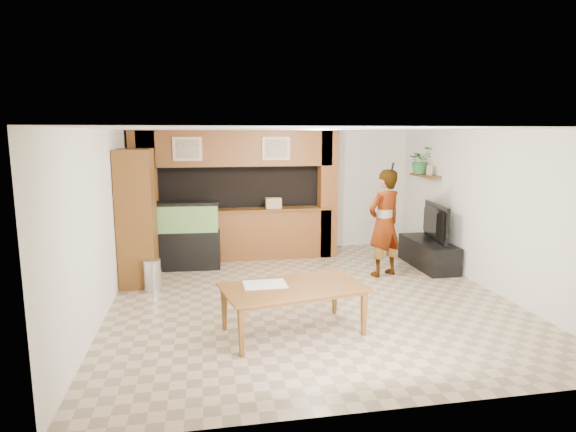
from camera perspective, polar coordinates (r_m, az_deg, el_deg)
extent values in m
plane|color=tan|center=(7.73, 2.40, -9.43)|extent=(6.50, 6.50, 0.00)
plane|color=white|center=(7.30, 2.55, 10.22)|extent=(6.50, 6.50, 0.00)
plane|color=silver|center=(10.57, -1.44, 3.02)|extent=(6.00, 0.00, 6.00)
plane|color=silver|center=(7.36, -20.97, -0.60)|extent=(0.00, 6.50, 6.50)
plane|color=silver|center=(8.58, 22.41, 0.71)|extent=(0.00, 6.50, 6.50)
cube|color=brown|center=(9.81, -5.89, -2.30)|extent=(3.80, 0.35, 1.00)
cube|color=brown|center=(9.72, -5.95, 0.70)|extent=(3.80, 0.43, 0.04)
cube|color=brown|center=(9.60, -6.08, 7.97)|extent=(3.80, 0.35, 0.70)
cube|color=brown|center=(9.71, -16.63, 2.01)|extent=(0.50, 0.35, 2.60)
cube|color=brown|center=(9.99, 4.67, 2.59)|extent=(0.35, 0.35, 2.60)
cube|color=black|center=(10.20, -6.23, 3.57)|extent=(4.20, 0.45, 0.85)
cube|color=tan|center=(9.38, -11.83, 7.78)|extent=(0.55, 0.03, 0.45)
cube|color=tan|center=(9.36, -11.84, 7.78)|extent=(0.43, 0.01, 0.35)
cube|color=tan|center=(9.49, -1.43, 8.00)|extent=(0.55, 0.03, 0.45)
cube|color=tan|center=(9.48, -1.41, 8.00)|extent=(0.43, 0.01, 0.35)
cylinder|color=black|center=(8.25, -19.77, 4.74)|extent=(0.04, 0.25, 0.25)
cylinder|color=white|center=(8.25, -19.60, 4.75)|extent=(0.01, 0.21, 0.21)
cube|color=brown|center=(10.15, 15.91, 4.64)|extent=(0.25, 0.90, 0.04)
cube|color=brown|center=(8.53, -17.45, -0.12)|extent=(0.57, 0.94, 2.29)
cylinder|color=#B2B2B7|center=(8.18, -15.76, -6.80)|extent=(0.29, 0.29, 0.52)
cube|color=black|center=(9.33, -11.63, -3.95)|extent=(1.16, 0.43, 0.72)
cube|color=#2E7542|center=(9.21, -11.76, -0.24)|extent=(1.11, 0.41, 0.50)
cube|color=black|center=(9.16, -11.82, 1.48)|extent=(1.16, 0.43, 0.06)
cube|color=black|center=(9.67, 16.26, -4.30)|extent=(0.56, 1.54, 0.51)
imported|color=black|center=(9.55, 16.44, -0.73)|extent=(0.34, 1.25, 0.71)
cube|color=tan|center=(9.97, 16.43, 5.23)|extent=(0.05, 0.16, 0.20)
imported|color=#2C6E34|center=(10.27, 15.40, 6.38)|extent=(0.60, 0.56, 0.55)
imported|color=#9C8855|center=(8.74, 11.35, -0.84)|extent=(0.83, 0.70, 1.92)
cylinder|color=black|center=(8.49, 12.29, 5.67)|extent=(0.04, 0.10, 0.17)
imported|color=brown|center=(6.24, 0.73, -11.15)|extent=(1.94, 1.31, 0.63)
cube|color=silver|center=(6.24, -2.75, -8.08)|extent=(0.55, 0.40, 0.01)
cube|color=tan|center=(9.78, -1.75, 1.55)|extent=(0.31, 0.21, 0.21)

